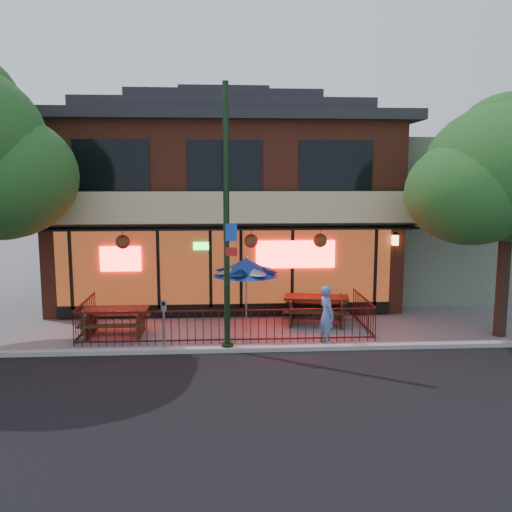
{
  "coord_description": "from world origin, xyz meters",
  "views": [
    {
      "loc": [
        -0.12,
        -14.44,
        4.57
      ],
      "look_at": [
        0.92,
        2.0,
        2.21
      ],
      "focal_mm": 38.0,
      "sensor_mm": 36.0,
      "label": 1
    }
  ],
  "objects_px": {
    "street_light": "(227,234)",
    "pedestrian": "(327,314)",
    "patio_umbrella": "(246,267)",
    "parking_meter_near": "(164,317)",
    "picnic_table_right": "(316,306)",
    "picnic_table_left": "(115,318)",
    "street_tree_right": "(510,165)"
  },
  "relations": [
    {
      "from": "street_light",
      "to": "pedestrian",
      "type": "distance_m",
      "value": 3.65
    },
    {
      "from": "street_light",
      "to": "patio_umbrella",
      "type": "relative_size",
      "value": 3.07
    },
    {
      "from": "pedestrian",
      "to": "street_light",
      "type": "bearing_deg",
      "value": 79.82
    },
    {
      "from": "street_light",
      "to": "parking_meter_near",
      "type": "relative_size",
      "value": 4.92
    },
    {
      "from": "picnic_table_right",
      "to": "patio_umbrella",
      "type": "distance_m",
      "value": 2.73
    },
    {
      "from": "patio_umbrella",
      "to": "pedestrian",
      "type": "height_order",
      "value": "patio_umbrella"
    },
    {
      "from": "street_light",
      "to": "pedestrian",
      "type": "height_order",
      "value": "street_light"
    },
    {
      "from": "picnic_table_right",
      "to": "picnic_table_left",
      "type": "bearing_deg",
      "value": -170.19
    },
    {
      "from": "street_light",
      "to": "picnic_table_left",
      "type": "relative_size",
      "value": 3.71
    },
    {
      "from": "street_light",
      "to": "picnic_table_left",
      "type": "height_order",
      "value": "street_light"
    },
    {
      "from": "picnic_table_left",
      "to": "picnic_table_right",
      "type": "relative_size",
      "value": 0.83
    },
    {
      "from": "picnic_table_left",
      "to": "parking_meter_near",
      "type": "xyz_separation_m",
      "value": [
        1.59,
        -1.66,
        0.44
      ]
    },
    {
      "from": "street_light",
      "to": "parking_meter_near",
      "type": "bearing_deg",
      "value": -177.34
    },
    {
      "from": "picnic_table_left",
      "to": "picnic_table_right",
      "type": "height_order",
      "value": "picnic_table_right"
    },
    {
      "from": "picnic_table_right",
      "to": "pedestrian",
      "type": "bearing_deg",
      "value": -92.4
    },
    {
      "from": "street_tree_right",
      "to": "pedestrian",
      "type": "relative_size",
      "value": 4.27
    },
    {
      "from": "patio_umbrella",
      "to": "parking_meter_near",
      "type": "xyz_separation_m",
      "value": [
        -2.26,
        -2.07,
        -0.98
      ]
    },
    {
      "from": "picnic_table_left",
      "to": "pedestrian",
      "type": "bearing_deg",
      "value": -10.16
    },
    {
      "from": "picnic_table_left",
      "to": "parking_meter_near",
      "type": "bearing_deg",
      "value": -46.21
    },
    {
      "from": "street_tree_right",
      "to": "picnic_table_right",
      "type": "bearing_deg",
      "value": 162.31
    },
    {
      "from": "picnic_table_right",
      "to": "patio_umbrella",
      "type": "bearing_deg",
      "value": -163.96
    },
    {
      "from": "picnic_table_left",
      "to": "patio_umbrella",
      "type": "height_order",
      "value": "patio_umbrella"
    },
    {
      "from": "patio_umbrella",
      "to": "parking_meter_near",
      "type": "height_order",
      "value": "patio_umbrella"
    },
    {
      "from": "patio_umbrella",
      "to": "picnic_table_right",
      "type": "bearing_deg",
      "value": 16.04
    },
    {
      "from": "picnic_table_right",
      "to": "parking_meter_near",
      "type": "xyz_separation_m",
      "value": [
        -4.52,
        -2.72,
        0.4
      ]
    },
    {
      "from": "picnic_table_left",
      "to": "parking_meter_near",
      "type": "height_order",
      "value": "parking_meter_near"
    },
    {
      "from": "street_tree_right",
      "to": "parking_meter_near",
      "type": "xyz_separation_m",
      "value": [
        -9.7,
        -1.07,
        -3.99
      ]
    },
    {
      "from": "picnic_table_left",
      "to": "pedestrian",
      "type": "height_order",
      "value": "pedestrian"
    },
    {
      "from": "street_light",
      "to": "picnic_table_right",
      "type": "relative_size",
      "value": 3.09
    },
    {
      "from": "picnic_table_right",
      "to": "patio_umbrella",
      "type": "height_order",
      "value": "patio_umbrella"
    },
    {
      "from": "street_light",
      "to": "patio_umbrella",
      "type": "distance_m",
      "value": 2.4
    },
    {
      "from": "street_tree_right",
      "to": "picnic_table_right",
      "type": "height_order",
      "value": "street_tree_right"
    }
  ]
}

